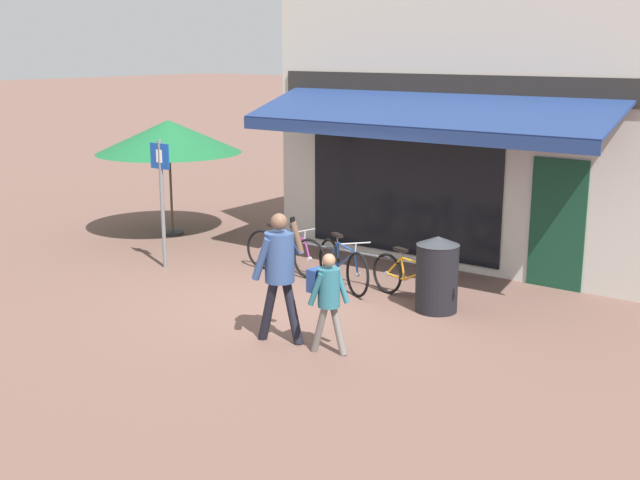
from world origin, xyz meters
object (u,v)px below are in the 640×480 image
Objects in this scene: bicycle_blue at (343,265)px; litter_bin at (437,274)px; pedestrian_adult at (280,264)px; cafe_parasol at (169,137)px; parking_sign at (162,190)px; pedestrian_child at (327,291)px; bicycle_orange at (412,279)px; bicycle_purple at (285,252)px.

bicycle_blue is 1.78m from litter_bin.
cafe_parasol reaches higher than pedestrian_adult.
cafe_parasol is at bearing 133.61° from parking_sign.
pedestrian_child reaches higher than litter_bin.
litter_bin is at bearing -3.21° from bicycle_orange.
litter_bin is (3.06, -0.24, 0.19)m from bicycle_purple.
bicycle_purple reaches higher than bicycle_orange.
bicycle_orange is 2.54m from pedestrian_child.
pedestrian_child is (0.21, -2.49, 0.46)m from bicycle_orange.
bicycle_orange is 1.29× the size of pedestrian_child.
pedestrian_adult reaches higher than bicycle_purple.
pedestrian_adult is (2.01, -2.59, 0.69)m from bicycle_purple.
bicycle_purple is 1.14× the size of bicycle_blue.
pedestrian_child is (2.74, -2.55, 0.44)m from bicycle_purple.
litter_bin is at bearing -9.72° from cafe_parasol.
pedestrian_child is 0.59× the size of parking_sign.
litter_bin is (1.04, 2.35, -0.49)m from pedestrian_adult.
cafe_parasol is at bearing 167.68° from bicycle_purple.
pedestrian_child is at bearing -18.77° from parking_sign.
parking_sign is 0.76× the size of cafe_parasol.
bicycle_purple is 1.01× the size of pedestrian_adult.
parking_sign reaches higher than bicycle_purple.
bicycle_blue is at bearing 126.64° from pedestrian_child.
pedestrian_adult is (-0.52, -2.53, 0.71)m from bicycle_orange.
bicycle_blue is at bearing 114.95° from pedestrian_adult.
litter_bin is at bearing -3.03° from bicycle_purple.
pedestrian_adult is 1.32× the size of pedestrian_child.
litter_bin is 5.13m from parking_sign.
bicycle_blue is at bearing -11.72° from cafe_parasol.
bicycle_blue is 1.17× the size of pedestrian_child.
bicycle_orange is 0.58× the size of cafe_parasol.
pedestrian_child is at bearing -97.71° from litter_bin.
bicycle_purple is 2.40m from parking_sign.
bicycle_orange is 0.75× the size of parking_sign.
pedestrian_adult is at bearing -50.66° from bicycle_purple.
parking_sign is (-5.02, -0.71, 0.82)m from litter_bin.
bicycle_blue is at bearing 14.33° from parking_sign.
litter_bin is (0.52, -0.18, 0.21)m from bicycle_orange.
bicycle_blue is 5.41m from cafe_parasol.
parking_sign is at bearing -153.46° from bicycle_orange.
pedestrian_child is at bearing -41.43° from bicycle_purple.
bicycle_blue is 1.37× the size of litter_bin.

